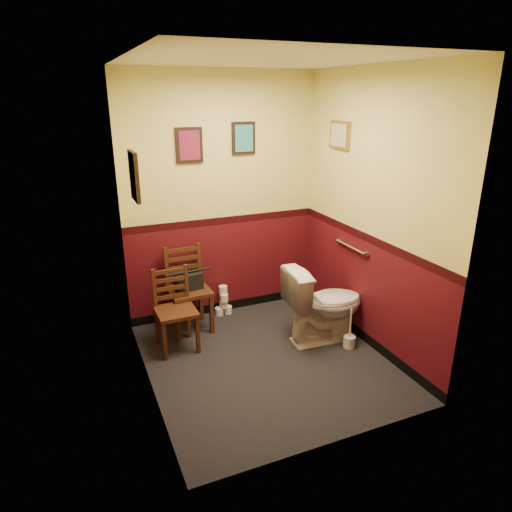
{
  "coord_description": "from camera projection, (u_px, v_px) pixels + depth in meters",
  "views": [
    {
      "loc": [
        -1.59,
        -3.49,
        2.45
      ],
      "look_at": [
        0.0,
        0.25,
        1.0
      ],
      "focal_mm": 32.0,
      "sensor_mm": 36.0,
      "label": 1
    }
  ],
  "objects": [
    {
      "name": "toilet",
      "position": [
        324.0,
        304.0,
        4.69
      ],
      "size": [
        0.85,
        0.51,
        0.81
      ],
      "primitive_type": "imported",
      "rotation": [
        0.0,
        0.0,
        1.51
      ],
      "color": "white",
      "rests_on": "floor"
    },
    {
      "name": "toilet_brush",
      "position": [
        349.0,
        341.0,
        4.65
      ],
      "size": [
        0.12,
        0.12,
        0.43
      ],
      "color": "silver",
      "rests_on": "floor"
    },
    {
      "name": "wall_left",
      "position": [
        139.0,
        242.0,
        3.57
      ],
      "size": [
        0.0,
        2.4,
        2.7
      ],
      "primitive_type": "cube",
      "rotation": [
        1.57,
        0.0,
        1.57
      ],
      "color": "#480C13",
      "rests_on": "ground"
    },
    {
      "name": "framed_print_right",
      "position": [
        340.0,
        135.0,
        4.66
      ],
      "size": [
        0.04,
        0.34,
        0.28
      ],
      "color": "olive",
      "rests_on": "wall_right"
    },
    {
      "name": "grab_bar",
      "position": [
        351.0,
        247.0,
        4.72
      ],
      "size": [
        0.05,
        0.56,
        0.06
      ],
      "color": "silver",
      "rests_on": "wall_right"
    },
    {
      "name": "chair_right",
      "position": [
        188.0,
        289.0,
        4.92
      ],
      "size": [
        0.44,
        0.44,
        0.91
      ],
      "rotation": [
        0.0,
        0.0,
        0.03
      ],
      "color": "#3E2112",
      "rests_on": "floor"
    },
    {
      "name": "framed_print_left",
      "position": [
        134.0,
        176.0,
        3.5
      ],
      "size": [
        0.04,
        0.3,
        0.38
      ],
      "color": "black",
      "rests_on": "wall_left"
    },
    {
      "name": "wall_front",
      "position": [
        344.0,
        274.0,
        2.94
      ],
      "size": [
        2.2,
        0.0,
        2.7
      ],
      "primitive_type": "cube",
      "rotation": [
        -1.57,
        0.0,
        0.0
      ],
      "color": "#480C13",
      "rests_on": "ground"
    },
    {
      "name": "floor",
      "position": [
        266.0,
        361.0,
        4.43
      ],
      "size": [
        2.2,
        2.4,
        0.0
      ],
      "primitive_type": "cube",
      "color": "black",
      "rests_on": "ground"
    },
    {
      "name": "chair_left",
      "position": [
        175.0,
        310.0,
        4.55
      ],
      "size": [
        0.39,
        0.39,
        0.83
      ],
      "rotation": [
        0.0,
        0.0,
        0.01
      ],
      "color": "#3E2112",
      "rests_on": "floor"
    },
    {
      "name": "tp_stack",
      "position": [
        224.0,
        303.0,
        5.32
      ],
      "size": [
        0.2,
        0.12,
        0.36
      ],
      "color": "silver",
      "rests_on": "floor"
    },
    {
      "name": "wall_back",
      "position": [
        222.0,
        199.0,
        5.02
      ],
      "size": [
        2.2,
        0.0,
        2.7
      ],
      "primitive_type": "cube",
      "rotation": [
        1.57,
        0.0,
        0.0
      ],
      "color": "#480C13",
      "rests_on": "ground"
    },
    {
      "name": "handbag",
      "position": [
        189.0,
        281.0,
        4.84
      ],
      "size": [
        0.3,
        0.17,
        0.21
      ],
      "rotation": [
        0.0,
        0.0,
        0.1
      ],
      "color": "black",
      "rests_on": "chair_right"
    },
    {
      "name": "framed_print_back_a",
      "position": [
        189.0,
        145.0,
        4.67
      ],
      "size": [
        0.28,
        0.04,
        0.36
      ],
      "color": "black",
      "rests_on": "wall_back"
    },
    {
      "name": "framed_print_back_b",
      "position": [
        244.0,
        138.0,
        4.87
      ],
      "size": [
        0.26,
        0.04,
        0.34
      ],
      "color": "black",
      "rests_on": "wall_back"
    },
    {
      "name": "ceiling",
      "position": [
        269.0,
        59.0,
        3.52
      ],
      "size": [
        2.2,
        2.4,
        0.0
      ],
      "primitive_type": "cube",
      "rotation": [
        3.14,
        0.0,
        0.0
      ],
      "color": "silver",
      "rests_on": "ground"
    },
    {
      "name": "wall_right",
      "position": [
        371.0,
        215.0,
        4.38
      ],
      "size": [
        0.0,
        2.4,
        2.7
      ],
      "primitive_type": "cube",
      "rotation": [
        1.57,
        0.0,
        -1.57
      ],
      "color": "#480C13",
      "rests_on": "ground"
    }
  ]
}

